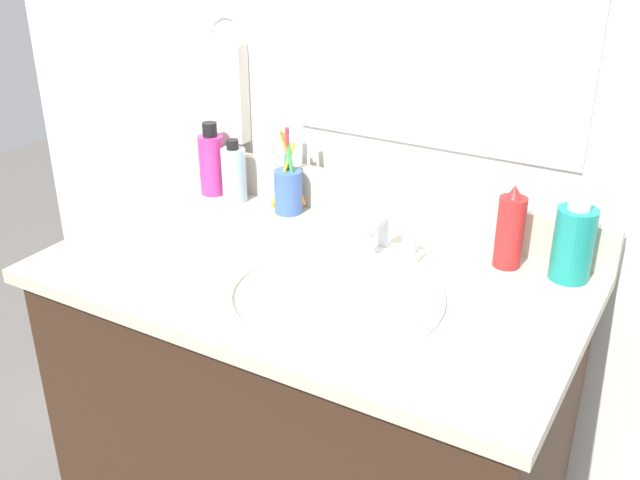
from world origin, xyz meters
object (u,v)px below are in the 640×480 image
object	(u,v)px
hand_towel	(225,92)
cup_blue_plastic	(288,187)
bottle_gel_clear	(234,174)
bottle_mouthwash_teal	(574,242)
faucet	(382,240)
bottle_soap_pink	(212,162)
bottle_spray_red	(510,230)

from	to	relation	value
hand_towel	cup_blue_plastic	world-z (taller)	hand_towel
cup_blue_plastic	bottle_gel_clear	bearing A→B (deg)	-177.96
cup_blue_plastic	bottle_mouthwash_teal	bearing A→B (deg)	-0.05
faucet	bottle_mouthwash_teal	distance (m)	0.35
bottle_gel_clear	bottle_soap_pink	world-z (taller)	bottle_soap_pink
hand_towel	cup_blue_plastic	bearing A→B (deg)	-19.35
cup_blue_plastic	bottle_soap_pink	bearing A→B (deg)	178.07
hand_towel	bottle_mouthwash_teal	xyz separation A→B (m)	(0.81, -0.08, -0.15)
cup_blue_plastic	hand_towel	bearing A→B (deg)	160.65
bottle_spray_red	bottle_soap_pink	bearing A→B (deg)	178.72
hand_towel	bottle_gel_clear	xyz separation A→B (m)	(0.07, -0.08, -0.16)
hand_towel	faucet	bearing A→B (deg)	-17.98
bottle_spray_red	bottle_gel_clear	xyz separation A→B (m)	(-0.63, 0.00, -0.01)
bottle_spray_red	bottle_mouthwash_teal	xyz separation A→B (m)	(0.11, 0.01, -0.00)
bottle_spray_red	hand_towel	bearing A→B (deg)	173.20
hand_towel	bottle_mouthwash_teal	size ratio (longest dim) A/B	1.33
bottle_gel_clear	cup_blue_plastic	world-z (taller)	cup_blue_plastic
bottle_mouthwash_teal	bottle_soap_pink	distance (m)	0.81
bottle_gel_clear	bottle_mouthwash_teal	xyz separation A→B (m)	(0.74, 0.00, 0.01)
bottle_spray_red	bottle_soap_pink	size ratio (longest dim) A/B	0.96
bottle_spray_red	cup_blue_plastic	world-z (taller)	cup_blue_plastic
bottle_soap_pink	bottle_gel_clear	bearing A→B (deg)	-9.71
bottle_gel_clear	hand_towel	bearing A→B (deg)	132.82
bottle_mouthwash_teal	faucet	bearing A→B (deg)	-166.84
bottle_gel_clear	bottle_spray_red	bearing A→B (deg)	-0.32
faucet	bottle_gel_clear	size ratio (longest dim) A/B	1.13
faucet	bottle_mouthwash_teal	xyz separation A→B (m)	(0.34, 0.08, 0.04)
faucet	bottle_soap_pink	world-z (taller)	bottle_soap_pink
bottle_spray_red	cup_blue_plastic	size ratio (longest dim) A/B	0.82
hand_towel	faucet	xyz separation A→B (m)	(0.48, -0.15, -0.19)
bottle_mouthwash_teal	cup_blue_plastic	distance (m)	0.60
bottle_gel_clear	cup_blue_plastic	size ratio (longest dim) A/B	0.73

